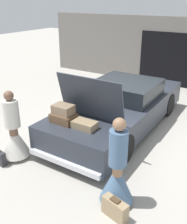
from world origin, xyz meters
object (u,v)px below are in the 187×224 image
Objects in this scene: person_left at (14,135)px; person_right at (117,175)px; car at (120,108)px; suitcase_beside_right_person at (115,209)px.

person_right is at bearing 101.73° from person_left.
suitcase_beside_right_person is (1.50, -3.11, -0.43)m from car.
car is at bearing 166.90° from person_left.
person_right is at bearing 114.05° from suitcase_beside_right_person.
person_right is 0.56m from suitcase_beside_right_person.
car is 3.10m from person_right.
person_left is 2.91m from suitcase_beside_right_person.
car is 3.48m from suitcase_beside_right_person.
suitcase_beside_right_person is (2.85, -0.41, -0.41)m from person_left.
person_left is (-1.35, -2.71, -0.02)m from car.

